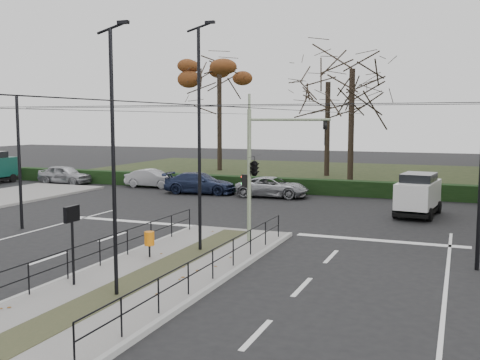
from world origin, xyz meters
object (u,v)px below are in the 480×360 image
at_px(parked_car_first, 65,175).
at_px(parked_car_fourth, 273,187).
at_px(streetlamp_median_near, 114,159).
at_px(streetlamp_median_far, 200,136).
at_px(rust_tree, 219,74).
at_px(parked_car_third, 200,183).
at_px(white_van, 418,194).
at_px(bare_tree_center, 328,89).
at_px(info_panel, 72,223).
at_px(parked_car_second, 152,178).
at_px(litter_bin, 149,239).
at_px(traffic_light, 256,165).
at_px(bare_tree_near, 352,77).

relative_size(parked_car_first, parked_car_fourth, 0.92).
relative_size(streetlamp_median_near, streetlamp_median_far, 0.89).
relative_size(streetlamp_median_near, rust_tree, 0.62).
xyz_separation_m(parked_car_third, white_van, (14.27, -3.76, 0.46)).
relative_size(streetlamp_median_far, parked_car_first, 1.95).
distance_m(parked_car_fourth, bare_tree_center, 15.42).
bearing_deg(white_van, info_panel, -116.69).
bearing_deg(info_panel, white_van, 63.31).
bearing_deg(info_panel, parked_car_second, 115.09).
height_order(parked_car_third, rust_tree, rust_tree).
relative_size(white_van, bare_tree_center, 0.39).
bearing_deg(parked_car_fourth, streetlamp_median_near, -175.64).
relative_size(litter_bin, streetlamp_median_far, 0.11).
bearing_deg(parked_car_third, white_van, -111.23).
height_order(traffic_light, parked_car_fourth, traffic_light).
bearing_deg(bare_tree_center, info_panel, -89.47).
bearing_deg(bare_tree_center, rust_tree, 172.34).
bearing_deg(parked_car_fourth, parked_car_first, 84.27).
height_order(traffic_light, parked_car_third, traffic_light).
distance_m(parked_car_second, parked_car_fourth, 9.92).
height_order(parked_car_third, bare_tree_center, bare_tree_center).
bearing_deg(info_panel, streetlamp_median_near, -11.85).
distance_m(streetlamp_median_far, parked_car_fourth, 16.13).
height_order(parked_car_second, parked_car_fourth, parked_car_second).
bearing_deg(traffic_light, streetlamp_median_far, -123.67).
height_order(parked_car_second, white_van, white_van).
bearing_deg(rust_tree, streetlamp_median_near, -70.62).
relative_size(parked_car_second, parked_car_fourth, 0.86).
bearing_deg(bare_tree_center, parked_car_second, -129.86).
bearing_deg(streetlamp_median_far, bare_tree_center, 93.71).
bearing_deg(white_van, streetlamp_median_near, -111.34).
bearing_deg(parked_car_fourth, parked_car_second, 78.62).
height_order(traffic_light, bare_tree_center, bare_tree_center).
distance_m(streetlamp_median_far, rust_tree, 33.61).
xyz_separation_m(parked_car_second, rust_tree, (-0.57, 13.65, 8.56)).
distance_m(streetlamp_median_far, white_van, 13.84).
height_order(parked_car_second, bare_tree_near, bare_tree_near).
relative_size(info_panel, bare_tree_center, 0.22).
bearing_deg(parked_car_fourth, info_panel, 179.71).
bearing_deg(white_van, bare_tree_near, 115.07).
distance_m(parked_car_first, rust_tree, 17.90).
height_order(streetlamp_median_far, parked_car_first, streetlamp_median_far).
height_order(traffic_light, bare_tree_near, bare_tree_near).
xyz_separation_m(traffic_light, bare_tree_near, (-0.30, 21.79, 4.90)).
xyz_separation_m(parked_car_third, parked_car_fourth, (5.06, 0.21, -0.06)).
bearing_deg(parked_car_second, parked_car_fourth, -98.73).
relative_size(traffic_light, parked_car_fourth, 1.13).
relative_size(parked_car_fourth, bare_tree_center, 0.43).
bearing_deg(litter_bin, bare_tree_center, 91.27).
bearing_deg(traffic_light, info_panel, -111.89).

